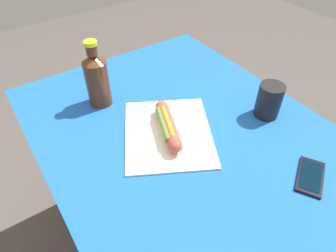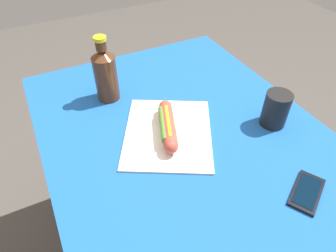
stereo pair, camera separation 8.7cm
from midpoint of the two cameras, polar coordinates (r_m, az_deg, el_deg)
name	(u,v)px [view 1 (the left image)]	position (r m, az deg, el deg)	size (l,w,h in m)	color
dining_table	(191,171)	(0.98, 1.83, -8.73)	(1.14, 0.81, 0.76)	brown
paper_wrapper	(168,133)	(0.89, -2.80, -1.41)	(0.31, 0.25, 0.01)	silver
hot_dog	(168,126)	(0.87, -2.93, -0.04)	(0.20, 0.10, 0.05)	tan
cell_phone	(310,176)	(0.84, 22.94, -9.03)	(0.12, 0.14, 0.01)	black
soda_bottle	(97,78)	(0.99, -15.96, 8.64)	(0.08, 0.08, 0.22)	#4C2814
drinking_cup	(269,101)	(0.96, 16.34, 4.59)	(0.08, 0.08, 0.11)	black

